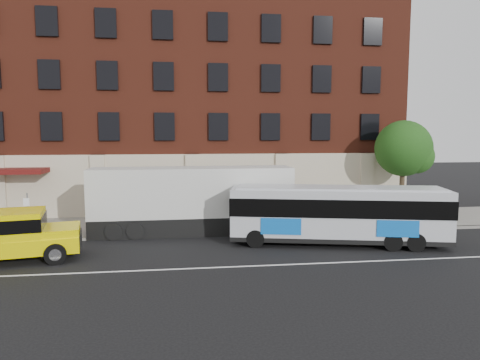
{
  "coord_description": "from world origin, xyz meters",
  "views": [
    {
      "loc": [
        -0.66,
        -16.92,
        5.52
      ],
      "look_at": [
        2.34,
        5.5,
        3.08
      ],
      "focal_mm": 32.56,
      "sensor_mm": 36.0,
      "label": 1
    }
  ],
  "objects": [
    {
      "name": "lane_line",
      "position": [
        0.0,
        0.5,
        0.01
      ],
      "size": [
        60.0,
        0.12,
        0.01
      ],
      "primitive_type": "cube",
      "color": "silver",
      "rests_on": "ground"
    },
    {
      "name": "building",
      "position": [
        -0.01,
        16.92,
        7.58
      ],
      "size": [
        30.0,
        12.1,
        15.0
      ],
      "color": "maroon",
      "rests_on": "sidewalk"
    },
    {
      "name": "sign_pole",
      "position": [
        -8.5,
        6.15,
        1.45
      ],
      "size": [
        0.3,
        0.2,
        2.5
      ],
      "color": "gray",
      "rests_on": "ground"
    },
    {
      "name": "shipping_container",
      "position": [
        -0.12,
        6.92,
        1.81
      ],
      "size": [
        10.97,
        2.39,
        3.65
      ],
      "color": "black",
      "rests_on": "ground"
    },
    {
      "name": "sidewalk",
      "position": [
        0.0,
        9.0,
        0.07
      ],
      "size": [
        60.0,
        6.0,
        0.15
      ],
      "primitive_type": "cube",
      "color": "gray",
      "rests_on": "ground"
    },
    {
      "name": "ground",
      "position": [
        0.0,
        0.0,
        0.0
      ],
      "size": [
        120.0,
        120.0,
        0.0
      ],
      "primitive_type": "plane",
      "color": "black",
      "rests_on": "ground"
    },
    {
      "name": "city_bus",
      "position": [
        6.97,
        3.47,
        1.6
      ],
      "size": [
        10.8,
        4.6,
        2.9
      ],
      "color": "silver",
      "rests_on": "ground"
    },
    {
      "name": "kerb",
      "position": [
        0.0,
        6.0,
        0.07
      ],
      "size": [
        60.0,
        0.25,
        0.15
      ],
      "primitive_type": "cube",
      "color": "gray",
      "rests_on": "ground"
    },
    {
      "name": "yellow_suv",
      "position": [
        -8.2,
        2.53,
        1.26
      ],
      "size": [
        5.91,
        3.31,
        2.2
      ],
      "color": "#FFED00",
      "rests_on": "ground"
    },
    {
      "name": "street_tree",
      "position": [
        13.54,
        9.48,
        4.41
      ],
      "size": [
        3.6,
        3.6,
        6.2
      ],
      "color": "#34261A",
      "rests_on": "sidewalk"
    }
  ]
}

